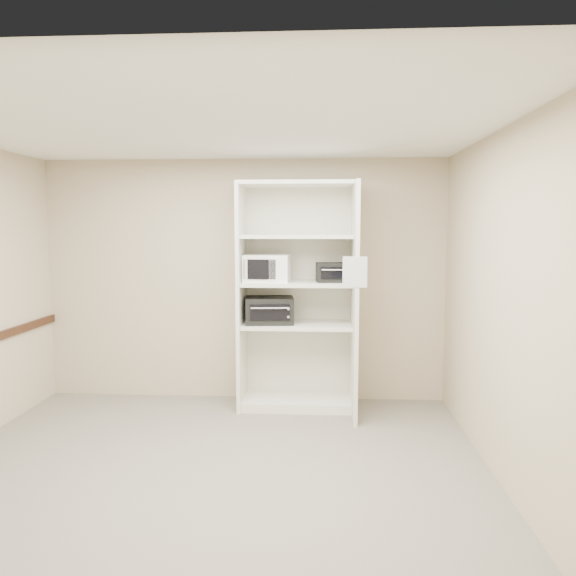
# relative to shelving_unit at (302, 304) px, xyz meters

# --- Properties ---
(floor) EXTENTS (4.50, 4.00, 0.01)m
(floor) POSITION_rel_shelving_unit_xyz_m (-0.67, -1.70, -1.13)
(floor) COLOR slate
(floor) RESTS_ON ground
(ceiling) EXTENTS (4.50, 4.00, 0.01)m
(ceiling) POSITION_rel_shelving_unit_xyz_m (-0.67, -1.70, 1.57)
(ceiling) COLOR white
(wall_back) EXTENTS (4.50, 0.02, 2.70)m
(wall_back) POSITION_rel_shelving_unit_xyz_m (-0.67, 0.30, 0.22)
(wall_back) COLOR #BAAF8C
(wall_back) RESTS_ON ground
(wall_front) EXTENTS (4.50, 0.02, 2.70)m
(wall_front) POSITION_rel_shelving_unit_xyz_m (-0.67, -3.70, 0.22)
(wall_front) COLOR #BAAF8C
(wall_front) RESTS_ON ground
(wall_right) EXTENTS (0.02, 4.00, 2.70)m
(wall_right) POSITION_rel_shelving_unit_xyz_m (1.58, -1.70, 0.22)
(wall_right) COLOR #BAAF8C
(wall_right) RESTS_ON ground
(shelving_unit) EXTENTS (1.24, 0.92, 2.42)m
(shelving_unit) POSITION_rel_shelving_unit_xyz_m (0.00, 0.00, 0.00)
(shelving_unit) COLOR silver
(shelving_unit) RESTS_ON floor
(microwave) EXTENTS (0.50, 0.39, 0.29)m
(microwave) POSITION_rel_shelving_unit_xyz_m (-0.37, -0.03, 0.38)
(microwave) COLOR white
(microwave) RESTS_ON shelving_unit
(toaster_oven_upper) EXTENTS (0.38, 0.30, 0.20)m
(toaster_oven_upper) POSITION_rel_shelving_unit_xyz_m (0.34, -0.02, 0.34)
(toaster_oven_upper) COLOR black
(toaster_oven_upper) RESTS_ON shelving_unit
(toaster_oven_lower) EXTENTS (0.55, 0.44, 0.28)m
(toaster_oven_lower) POSITION_rel_shelving_unit_xyz_m (-0.34, -0.03, -0.07)
(toaster_oven_lower) COLOR black
(toaster_oven_lower) RESTS_ON shelving_unit
(paper_sign) EXTENTS (0.23, 0.01, 0.29)m
(paper_sign) POSITION_rel_shelving_unit_xyz_m (0.53, -0.63, 0.39)
(paper_sign) COLOR white
(paper_sign) RESTS_ON shelving_unit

